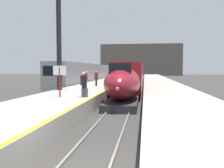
{
  "coord_description": "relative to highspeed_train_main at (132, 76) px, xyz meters",
  "views": [
    {
      "loc": [
        1.73,
        -6.67,
        2.95
      ],
      "look_at": [
        -0.74,
        11.7,
        1.8
      ],
      "focal_mm": 38.93,
      "sensor_mm": 36.0,
      "label": 1
    }
  ],
  "objects": [
    {
      "name": "passenger_mid_platform",
      "position": [
        -3.8,
        -11.76,
        0.12
      ],
      "size": [
        0.38,
        0.5,
        1.69
      ],
      "color": "#23232D",
      "rests_on": "platform_left"
    },
    {
      "name": "terminus_back_wall",
      "position": [
        0.0,
        74.38,
        5.08
      ],
      "size": [
        36.0,
        2.0,
        14.0
      ],
      "primitive_type": "cube",
      "color": "#4C4742",
      "rests_on": "ground"
    },
    {
      "name": "platform_left_safety_stripe",
      "position": [
        -1.77,
        -2.87,
        -0.87
      ],
      "size": [
        0.2,
        107.8,
        0.01
      ],
      "primitive_type": "cube",
      "color": "yellow",
      "rests_on": "platform_left"
    },
    {
      "name": "platform_left",
      "position": [
        -4.05,
        -2.87,
        -1.4
      ],
      "size": [
        4.8,
        110.0,
        1.05
      ],
      "primitive_type": "cube",
      "color": "gray",
      "rests_on": "ground"
    },
    {
      "name": "departure_info_board",
      "position": [
        -3.94,
        -18.58,
        0.64
      ],
      "size": [
        0.9,
        0.1,
        2.12
      ],
      "color": "maroon",
      "rests_on": "platform_left"
    },
    {
      "name": "station_column_mid",
      "position": [
        -5.9,
        -13.2,
        4.75
      ],
      "size": [
        4.0,
        0.68,
        9.36
      ],
      "color": "black",
      "rests_on": "platform_left"
    },
    {
      "name": "highspeed_train_main",
      "position": [
        0.0,
        0.0,
        0.0
      ],
      "size": [
        2.92,
        38.8,
        3.6
      ],
      "color": "maroon",
      "rests_on": "ground"
    },
    {
      "name": "passenger_far_waiting",
      "position": [
        -3.66,
        -7.55,
        0.12
      ],
      "size": [
        0.41,
        0.46,
        1.69
      ],
      "color": "#23232D",
      "rests_on": "platform_left"
    },
    {
      "name": "rail_secondary_right",
      "position": [
        -7.35,
        -0.12,
        -1.86
      ],
      "size": [
        0.08,
        110.0,
        0.12
      ],
      "primitive_type": "cube",
      "color": "slate",
      "rests_on": "ground"
    },
    {
      "name": "rail_main_left",
      "position": [
        -0.75,
        -0.12,
        -1.86
      ],
      "size": [
        0.08,
        110.0,
        0.12
      ],
      "primitive_type": "cube",
      "color": "slate",
      "rests_on": "ground"
    },
    {
      "name": "rail_main_right",
      "position": [
        0.75,
        -0.12,
        -1.86
      ],
      "size": [
        0.08,
        110.0,
        0.12
      ],
      "primitive_type": "cube",
      "color": "slate",
      "rests_on": "ground"
    },
    {
      "name": "platform_right",
      "position": [
        4.05,
        -2.87,
        -1.4
      ],
      "size": [
        4.8,
        110.0,
        1.05
      ],
      "primitive_type": "cube",
      "color": "gray",
      "rests_on": "ground"
    },
    {
      "name": "rolling_suitcase",
      "position": [
        -2.25,
        -18.45,
        -0.57
      ],
      "size": [
        0.4,
        0.22,
        0.98
      ],
      "color": "#4C4C51",
      "rests_on": "platform_left"
    },
    {
      "name": "passenger_near_edge",
      "position": [
        -2.33,
        -18.45,
        0.12
      ],
      "size": [
        0.5,
        0.39,
        1.69
      ],
      "color": "#23232D",
      "rests_on": "platform_left"
    },
    {
      "name": "rail_secondary_left",
      "position": [
        -8.85,
        -0.12,
        -1.86
      ],
      "size": [
        0.08,
        110.0,
        0.12
      ],
      "primitive_type": "cube",
      "color": "slate",
      "rests_on": "ground"
    },
    {
      "name": "regional_train_adjacent",
      "position": [
        -8.1,
        8.98,
        0.21
      ],
      "size": [
        2.85,
        36.6,
        3.8
      ],
      "color": "gray",
      "rests_on": "ground"
    }
  ]
}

